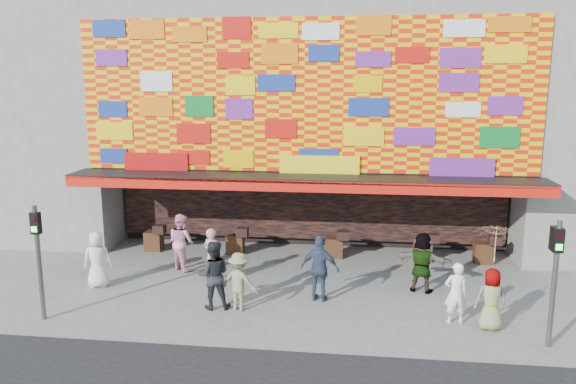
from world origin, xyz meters
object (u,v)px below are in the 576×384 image
parasol (495,245)px  ped_e (320,269)px  signal_right (555,270)px  ped_b (212,256)px  ped_c (213,275)px  signal_left (38,250)px  ped_a (97,259)px  ped_f (422,262)px  ped_h (456,293)px  ped_d (239,282)px  ped_i (181,242)px  ped_g (491,299)px

parasol → ped_e: bearing=163.0°
signal_right → ped_b: 9.34m
ped_c → signal_left: bearing=5.4°
ped_a → ped_f: (9.50, 0.79, 0.04)m
ped_b → ped_c: bearing=131.4°
signal_left → ped_b: size_ratio=1.75×
signal_right → signal_left: bearing=180.0°
parasol → ped_h: bearing=160.5°
ped_d → parasol: bearing=-168.2°
ped_a → ped_i: ped_i is taller
ped_a → ped_g: bearing=157.9°
signal_left → signal_right: bearing=0.0°
ped_i → signal_right: bearing=-167.1°
ped_a → ped_h: 10.19m
ped_a → ped_b: 3.37m
signal_left → ped_g: bearing=4.0°
ped_c → ped_d: (0.71, -0.03, -0.14)m
signal_right → ped_i: (-10.05, 4.20, -0.93)m
ped_b → ped_e: (3.32, -1.01, 0.08)m
ped_c → parasol: (7.09, -0.46, 1.24)m
ped_d → ped_g: ped_d is taller
ped_e → ped_b: bearing=-4.8°
ped_b → ped_i: 1.69m
ped_a → ped_d: 4.67m
ped_a → parasol: size_ratio=0.89×
signal_right → ped_b: signal_right is taller
ped_f → ped_h: 2.19m
ped_b → ped_h: ped_b is taller
ped_h → signal_right: bearing=144.2°
ped_a → ped_g: 11.02m
ped_b → ped_a: bearing=38.3°
ped_c → parasol: parasol is taller
signal_left → ped_d: 5.14m
signal_left → ped_i: size_ratio=1.62×
ped_a → ped_g: ped_a is taller
ped_g → ped_h: size_ratio=0.98×
signal_right → ped_h: size_ratio=1.89×
ped_c → ped_h: bearing=167.0°
signal_right → ped_e: size_ratio=1.61×
signal_left → ped_g: size_ratio=1.93×
ped_f → ped_g: ped_f is taller
signal_left → ped_h: size_ratio=1.89×
ped_i → parasol: bearing=-165.3°
ped_c → ped_a: bearing=-28.0°
ped_c → ped_i: (-1.82, 2.94, -0.01)m
ped_b → ped_g: size_ratio=1.10×
ped_a → ped_e: bearing=163.8°
ped_a → ped_e: (6.61, -0.28, 0.09)m
ped_f → ped_h: bearing=123.9°
ped_e → parasol: parasol is taller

